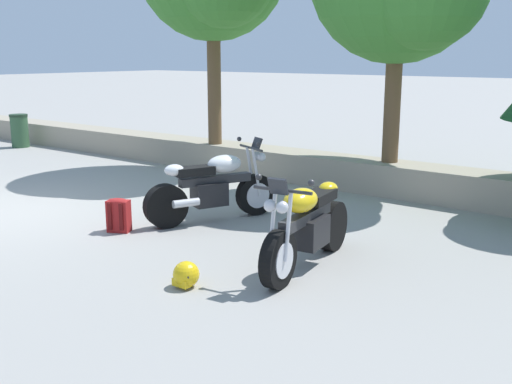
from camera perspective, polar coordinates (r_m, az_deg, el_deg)
name	(u,v)px	position (r m, az deg, el deg)	size (l,w,h in m)	color
ground_plane	(5,212)	(10.14, -22.64, -1.72)	(120.00, 120.00, 0.00)	gray
stone_wall	(210,154)	(13.07, -4.33, 3.58)	(36.00, 0.80, 0.55)	gray
motorcycle_white_near_left	(214,188)	(8.77, -3.99, 0.36)	(1.06, 1.95, 1.18)	black
motorcycle_yellow_centre	(306,227)	(6.83, 4.79, -3.30)	(0.73, 2.06, 1.18)	black
rider_backpack	(119,214)	(8.48, -12.83, -2.07)	(0.35, 0.33, 0.47)	#A31E1E
rider_helmet	(186,275)	(6.39, -6.67, -7.78)	(0.28, 0.28, 0.28)	yellow
trash_bin	(20,131)	(16.99, -21.44, 5.42)	(0.46, 0.46, 0.86)	#335638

